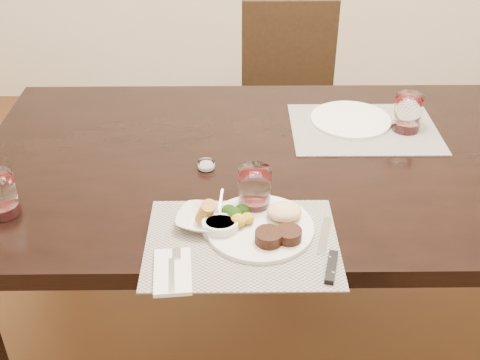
{
  "coord_description": "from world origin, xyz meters",
  "views": [
    {
      "loc": [
        -0.25,
        -1.51,
        1.67
      ],
      "look_at": [
        -0.23,
        -0.23,
        0.82
      ],
      "focal_mm": 45.0,
      "sensor_mm": 36.0,
      "label": 1
    }
  ],
  "objects_px": {
    "wine_glass_near": "(255,191)",
    "steak_knife": "(330,259)",
    "chair_far": "(289,96)",
    "cracker_bowl": "(202,219)",
    "dinner_plate": "(265,225)",
    "far_plate": "(351,120)"
  },
  "relations": [
    {
      "from": "chair_far",
      "to": "far_plate",
      "type": "relative_size",
      "value": 3.5
    },
    {
      "from": "wine_glass_near",
      "to": "steak_knife",
      "type": "bearing_deg",
      "value": -51.58
    },
    {
      "from": "steak_knife",
      "to": "chair_far",
      "type": "bearing_deg",
      "value": 102.71
    },
    {
      "from": "chair_far",
      "to": "dinner_plate",
      "type": "height_order",
      "value": "chair_far"
    },
    {
      "from": "chair_far",
      "to": "wine_glass_near",
      "type": "xyz_separation_m",
      "value": [
        -0.19,
        -1.19,
        0.3
      ]
    },
    {
      "from": "chair_far",
      "to": "steak_knife",
      "type": "xyz_separation_m",
      "value": [
        -0.03,
        -1.4,
        0.26
      ]
    },
    {
      "from": "chair_far",
      "to": "dinner_plate",
      "type": "bearing_deg",
      "value": -97.63
    },
    {
      "from": "chair_far",
      "to": "cracker_bowl",
      "type": "xyz_separation_m",
      "value": [
        -0.33,
        -1.26,
        0.27
      ]
    },
    {
      "from": "chair_far",
      "to": "cracker_bowl",
      "type": "height_order",
      "value": "chair_far"
    },
    {
      "from": "dinner_plate",
      "to": "steak_knife",
      "type": "bearing_deg",
      "value": -47.74
    },
    {
      "from": "dinner_plate",
      "to": "far_plate",
      "type": "height_order",
      "value": "dinner_plate"
    },
    {
      "from": "far_plate",
      "to": "steak_knife",
      "type": "bearing_deg",
      "value": -103.26
    },
    {
      "from": "steak_knife",
      "to": "far_plate",
      "type": "relative_size",
      "value": 0.96
    },
    {
      "from": "steak_knife",
      "to": "cracker_bowl",
      "type": "distance_m",
      "value": 0.33
    },
    {
      "from": "dinner_plate",
      "to": "wine_glass_near",
      "type": "bearing_deg",
      "value": 94.42
    },
    {
      "from": "dinner_plate",
      "to": "steak_knife",
      "type": "xyz_separation_m",
      "value": [
        0.14,
        -0.11,
        -0.01
      ]
    },
    {
      "from": "cracker_bowl",
      "to": "wine_glass_near",
      "type": "relative_size",
      "value": 1.31
    },
    {
      "from": "cracker_bowl",
      "to": "wine_glass_near",
      "type": "distance_m",
      "value": 0.15
    },
    {
      "from": "dinner_plate",
      "to": "wine_glass_near",
      "type": "height_order",
      "value": "wine_glass_near"
    },
    {
      "from": "dinner_plate",
      "to": "far_plate",
      "type": "relative_size",
      "value": 1.03
    },
    {
      "from": "chair_far",
      "to": "dinner_plate",
      "type": "distance_m",
      "value": 1.32
    },
    {
      "from": "chair_far",
      "to": "steak_knife",
      "type": "bearing_deg",
      "value": -91.17
    }
  ]
}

